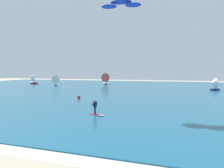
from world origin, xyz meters
TOP-DOWN VIEW (x-y plane):
  - ocean at (0.00, 51.02)m, footprint 160.00×90.00m
  - shoreline_foam at (2.75, 5.77)m, footprint 75.96×2.28m
  - kitesurfer at (-1.73, 16.21)m, footprint 2.01×1.32m
  - kite at (-0.68, 22.46)m, footprint 5.58×2.26m
  - sailboat_trailing at (15.18, 52.13)m, footprint 3.09×2.76m
  - sailboat_center_horizon at (-33.46, 56.31)m, footprint 3.01×3.36m
  - sailboat_anchored_offshore at (-45.87, 59.60)m, footprint 3.84×3.77m
  - sailboat_outermost at (-19.41, 66.86)m, footprint 4.05×4.13m
  - marker_buoy at (-9.76, 27.58)m, footprint 0.55×0.55m

SIDE VIEW (x-z plane):
  - shoreline_foam at x=2.75m, z-range 0.00..0.01m
  - ocean at x=0.00m, z-range 0.00..0.10m
  - marker_buoy at x=-9.76m, z-range 0.10..0.65m
  - kitesurfer at x=-1.73m, z-range -0.13..1.54m
  - sailboat_trailing at x=15.18m, z-range -0.05..3.43m
  - sailboat_center_horizon at x=-33.46m, z-range -0.06..3.72m
  - sailboat_anchored_offshore at x=-45.87m, z-range -0.08..4.23m
  - sailboat_outermost at x=-19.41m, z-range -0.09..4.54m
  - kite at x=-0.68m, z-range 13.48..14.30m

